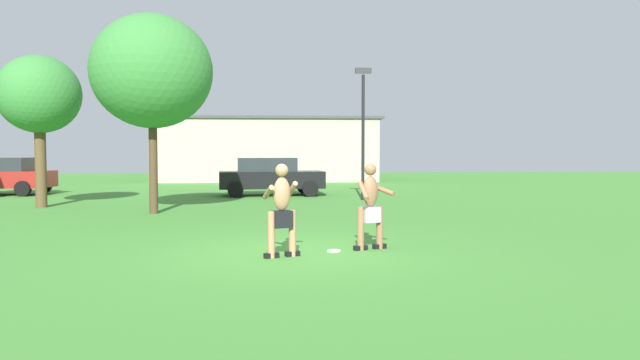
# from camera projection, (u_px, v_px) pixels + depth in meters

# --- Properties ---
(ground_plane) EXTENTS (80.00, 80.00, 0.00)m
(ground_plane) POSITION_uv_depth(u_px,v_px,m) (293.00, 253.00, 10.70)
(ground_plane) COLOR #428433
(player_with_cap) EXTENTS (0.78, 0.68, 1.64)m
(player_with_cap) POSITION_uv_depth(u_px,v_px,m) (370.00, 203.00, 11.07)
(player_with_cap) COLOR black
(player_with_cap) RESTS_ON ground_plane
(player_in_black) EXTENTS (0.67, 0.70, 1.64)m
(player_in_black) POSITION_uv_depth(u_px,v_px,m) (282.00, 209.00, 10.29)
(player_in_black) COLOR black
(player_in_black) RESTS_ON ground_plane
(frisbee) EXTENTS (0.25, 0.25, 0.03)m
(frisbee) POSITION_uv_depth(u_px,v_px,m) (334.00, 251.00, 10.90)
(frisbee) COLOR white
(frisbee) RESTS_ON ground_plane
(car_black_mid_lot) EXTENTS (4.45, 2.35, 1.58)m
(car_black_mid_lot) POSITION_uv_depth(u_px,v_px,m) (270.00, 176.00, 24.50)
(car_black_mid_lot) COLOR black
(car_black_mid_lot) RESTS_ON ground_plane
(lamp_post) EXTENTS (0.60, 0.24, 4.97)m
(lamp_post) POSITION_uv_depth(u_px,v_px,m) (363.00, 118.00, 22.16)
(lamp_post) COLOR black
(lamp_post) RESTS_ON ground_plane
(outbuilding_behind_lot) EXTENTS (13.98, 6.84, 3.93)m
(outbuilding_behind_lot) POSITION_uv_depth(u_px,v_px,m) (267.00, 149.00, 37.59)
(outbuilding_behind_lot) COLOR #B2A893
(outbuilding_behind_lot) RESTS_ON ground_plane
(tree_right_field) EXTENTS (2.65, 2.65, 4.98)m
(tree_right_field) POSITION_uv_depth(u_px,v_px,m) (39.00, 96.00, 19.21)
(tree_right_field) COLOR brown
(tree_right_field) RESTS_ON ground_plane
(tree_behind_players) EXTENTS (3.54, 3.54, 5.87)m
(tree_behind_players) POSITION_uv_depth(u_px,v_px,m) (152.00, 72.00, 17.28)
(tree_behind_players) COLOR #4C3823
(tree_behind_players) RESTS_ON ground_plane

